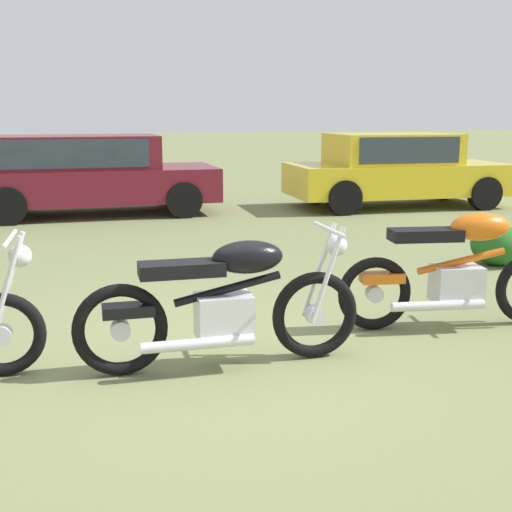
% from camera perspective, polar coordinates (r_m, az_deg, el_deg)
% --- Properties ---
extents(ground_plane, '(120.00, 120.00, 0.00)m').
position_cam_1_polar(ground_plane, '(5.11, -3.16, -8.90)').
color(ground_plane, olive).
extents(motorcycle_black, '(2.11, 0.64, 1.02)m').
position_cam_1_polar(motorcycle_black, '(4.89, -2.69, -3.98)').
color(motorcycle_black, black).
rests_on(motorcycle_black, ground).
extents(motorcycle_orange, '(2.02, 0.73, 1.02)m').
position_cam_1_polar(motorcycle_orange, '(6.03, 16.67, -1.23)').
color(motorcycle_orange, black).
rests_on(motorcycle_orange, ground).
extents(car_burgundy, '(4.43, 2.12, 1.43)m').
position_cam_1_polar(car_burgundy, '(12.65, -14.36, 7.15)').
color(car_burgundy, maroon).
rests_on(car_burgundy, ground).
extents(car_yellow, '(4.39, 2.19, 1.43)m').
position_cam_1_polar(car_yellow, '(13.60, 11.65, 7.43)').
color(car_yellow, gold).
rests_on(car_yellow, ground).
extents(shrub_low, '(0.62, 0.64, 0.50)m').
position_cam_1_polar(shrub_low, '(8.73, 19.67, 0.91)').
color(shrub_low, '#23611E').
rests_on(shrub_low, ground).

